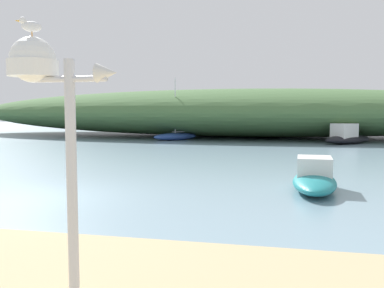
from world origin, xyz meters
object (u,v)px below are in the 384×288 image
at_px(seagull_on_radar, 30,25).
at_px(motorboat_mid_channel, 314,178).
at_px(motorboat_west_reach, 347,137).
at_px(sailboat_off_point, 175,136).
at_px(mast_structure, 43,83).

relative_size(seagull_on_radar, motorboat_mid_channel, 0.07).
bearing_deg(seagull_on_radar, motorboat_west_reach, 75.24).
relative_size(sailboat_off_point, motorboat_west_reach, 1.17).
height_order(mast_structure, sailboat_off_point, sailboat_off_point).
distance_m(mast_structure, sailboat_off_point, 28.32).
distance_m(seagull_on_radar, sailboat_off_point, 28.36).
distance_m(seagull_on_radar, motorboat_mid_channel, 9.98).
relative_size(seagull_on_radar, sailboat_off_point, 0.06).
xyz_separation_m(mast_structure, sailboat_off_point, (-5.65, 27.64, -2.43)).
relative_size(mast_structure, motorboat_west_reach, 0.74).
relative_size(mast_structure, seagull_on_radar, 11.50).
bearing_deg(mast_structure, motorboat_west_reach, 75.50).
bearing_deg(mast_structure, seagull_on_radar, -176.35).
height_order(sailboat_off_point, motorboat_west_reach, sailboat_off_point).
height_order(mast_structure, motorboat_mid_channel, mast_structure).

